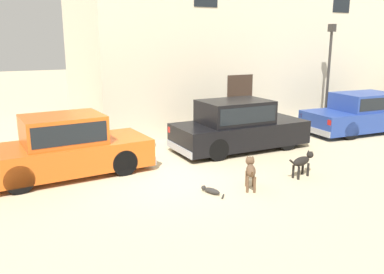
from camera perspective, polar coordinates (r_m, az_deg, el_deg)
ground_plane at (r=10.13m, az=-3.94°, el=-5.72°), size 80.00×80.00×0.00m
parked_sedan_nearest at (r=10.55m, az=-17.55°, el=-1.27°), size 4.37×1.96×1.55m
parked_sedan_second at (r=12.54m, az=6.55°, el=1.68°), size 4.34×1.74×1.56m
parked_sedan_third at (r=16.24m, az=23.26°, el=3.20°), size 4.89×2.02×1.46m
apartment_block at (r=18.83m, az=7.45°, el=14.55°), size 14.78×6.21×7.39m
stray_dog_spotted at (r=10.41m, az=15.45°, el=-3.34°), size 0.99×0.36×0.63m
stray_dog_tan at (r=9.35m, az=8.33°, el=-4.57°), size 0.61×0.92×0.71m
stray_cat at (r=9.05m, az=2.73°, el=-7.63°), size 0.35×0.65×0.15m
street_lamp at (r=16.47m, az=18.93°, el=9.97°), size 0.22×0.22×3.93m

